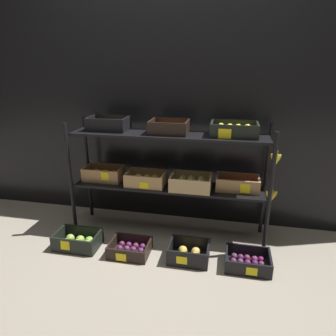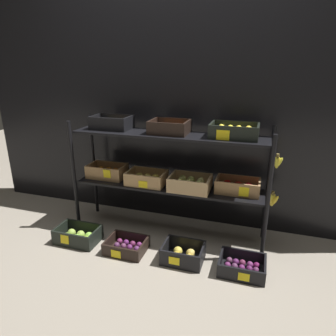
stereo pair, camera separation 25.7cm
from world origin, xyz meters
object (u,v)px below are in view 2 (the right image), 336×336
at_px(crate_ground_apple_gold, 183,255).
at_px(crate_ground_right_plum, 242,267).
at_px(display_rack, 170,162).
at_px(crate_ground_plum, 126,247).
at_px(crate_ground_apple_green, 78,236).

xyz_separation_m(crate_ground_apple_gold, crate_ground_right_plum, (0.45, -0.00, -0.01)).
height_order(display_rack, crate_ground_apple_gold, display_rack).
bearing_deg(crate_ground_apple_gold, crate_ground_right_plum, -0.32).
bearing_deg(crate_ground_right_plum, display_rack, 150.22).
distance_m(crate_ground_plum, crate_ground_apple_gold, 0.47).
distance_m(display_rack, crate_ground_apple_green, 1.01).
xyz_separation_m(crate_ground_plum, crate_ground_right_plum, (0.92, 0.01, 0.00)).
bearing_deg(crate_ground_apple_green, display_rack, 29.37).
bearing_deg(crate_ground_apple_gold, display_rack, 120.50).
relative_size(crate_ground_apple_gold, crate_ground_right_plum, 0.94).
distance_m(crate_ground_apple_green, crate_ground_apple_gold, 0.93).
bearing_deg(crate_ground_apple_gold, crate_ground_apple_green, -179.08).
height_order(display_rack, crate_ground_right_plum, display_rack).
bearing_deg(crate_ground_apple_green, crate_ground_right_plum, 0.52).
bearing_deg(crate_ground_plum, crate_ground_right_plum, 0.91).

